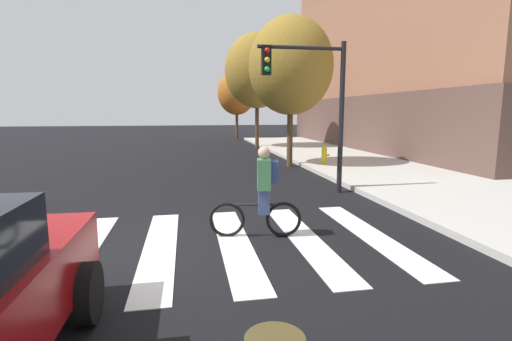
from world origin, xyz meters
The scene contains 10 objects.
ground_plane centered at (0.00, 0.00, 0.00)m, with size 120.00×120.00×0.00m, color black.
crosswalk_stripes centered at (0.25, 0.00, 0.01)m, with size 8.30×4.16×0.01m.
manhole_cover centered at (1.58, -2.90, 0.00)m, with size 0.64×0.64×0.01m, color #473D1E.
cyclist centered at (2.09, 0.27, 0.84)m, with size 1.70×0.39×1.69m.
traffic_light_near centered at (4.21, 3.70, 2.86)m, with size 2.47×0.28×4.20m.
fire_hydrant centered at (6.41, 8.56, 0.53)m, with size 0.33×0.22×0.78m.
street_tree_near centered at (5.03, 9.00, 4.15)m, with size 3.46×3.46×6.15m.
street_tree_mid centered at (5.19, 17.36, 4.83)m, with size 4.02×4.02×7.14m.
street_tree_far centered at (5.09, 26.24, 3.91)m, with size 3.25×3.25×5.79m.
corner_building centered at (18.45, 14.97, 6.13)m, with size 16.09×22.07×12.36m.
Camera 1 is at (0.74, -6.37, 2.31)m, focal length 26.52 mm.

